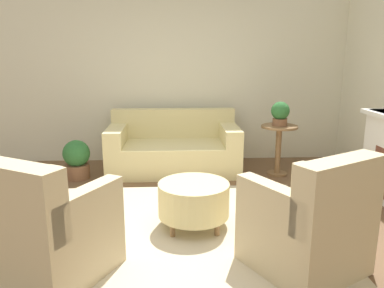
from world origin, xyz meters
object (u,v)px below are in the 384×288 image
Objects in this scene: armchair_right at (309,226)px; side_table at (279,142)px; couch at (174,149)px; ottoman_table at (194,199)px; armchair_left at (48,232)px; potted_plant_on_side_table at (280,113)px; potted_plant_floor at (77,159)px.

armchair_right is 1.47× the size of side_table.
armchair_right is 2.48m from side_table.
ottoman_table is (0.19, -1.92, -0.02)m from couch.
couch is at bearing 70.65° from armchair_left.
armchair_right reaches higher than couch.
armchair_left is 1.00× the size of armchair_right.
couch is 5.60× the size of potted_plant_on_side_table.
side_table is at bearing 79.90° from armchair_right.
ottoman_table is 2.09× the size of potted_plant_on_side_table.
potted_plant_on_side_table is at bearing -11.38° from couch.
armchair_left is 1.50× the size of ottoman_table.
armchair_right reaches higher than potted_plant_floor.
couch is 1.78× the size of armchair_left.
side_table is 2.13× the size of potted_plant_on_side_table.
ottoman_table is 2.16m from potted_plant_on_side_table.
couch is 2.62× the size of side_table.
armchair_left and armchair_right have the same top height.
side_table reaches higher than ottoman_table.
potted_plant_floor is at bearing -166.46° from couch.
armchair_right is 3.40m from potted_plant_floor.
armchair_left is 1.47× the size of side_table.
couch is 2.93m from armchair_right.
potted_plant_on_side_table reaches higher than couch.
armchair_left is at bearing -135.10° from side_table.
armchair_left is 2.44m from potted_plant_floor.
side_table is 0.41m from potted_plant_on_side_table.
potted_plant_on_side_table is 0.62× the size of potted_plant_floor.
ottoman_table is 2.09m from side_table.
armchair_left reaches higher than side_table.
ottoman_table is 1.29× the size of potted_plant_floor.
potted_plant_on_side_table reaches higher than potted_plant_floor.
ottoman_table is (-0.86, 0.81, -0.09)m from armchair_right.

